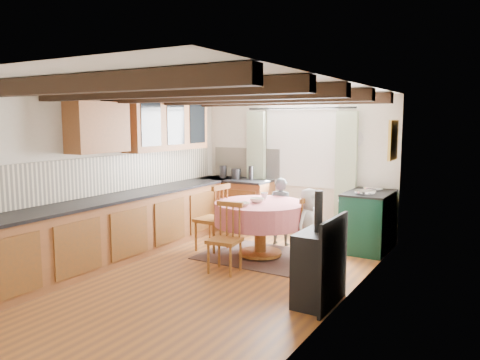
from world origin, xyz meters
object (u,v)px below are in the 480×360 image
Objects in this scene: chair_near at (225,238)px; chair_left at (212,217)px; dining_table at (260,229)px; child_far at (281,211)px; aga_range at (368,220)px; child_right at (309,226)px; cast_iron_stove at (318,248)px; cup at (264,196)px; chair_right at (317,231)px.

chair_left is at bearing 127.39° from chair_near.
dining_table is 1.23× the size of child_far.
dining_table is 1.45× the size of chair_near.
child_right is at bearing -116.52° from aga_range.
cast_iron_stove reaches higher than chair_near.
cup is (-0.06, -0.45, 0.31)m from child_far.
chair_right is at bearing 97.66° from chair_left.
child_far is (-0.03, 0.74, 0.14)m from dining_table.
chair_near is 0.92× the size of aga_range.
child_far is at bearing 124.99° from cast_iron_stove.
chair_near is 1.23m from cup.
chair_left is 0.83× the size of cast_iron_stove.
cast_iron_stove is 2.45m from child_far.
dining_table is 1.26× the size of child_right.
child_right is at bearing 6.75° from dining_table.
aga_range is 2.43m from cast_iron_stove.
cup is (-0.09, 0.29, 0.45)m from dining_table.
aga_range is at bearing 32.59° from cup.
cast_iron_stove is at bearing -87.40° from aga_range.
dining_table is 1.07× the size of cast_iron_stove.
chair_near is 0.87× the size of child_right.
chair_near is at bearing -123.25° from aga_range.
chair_near is 1.31m from chair_right.
dining_table is 1.43× the size of chair_right.
cup is at bearing 90.45° from child_right.
aga_range is 9.47× the size of cup.
chair_near is 1.25m from child_right.
child_far is at bearing 82.20° from cup.
child_far is at bearing 92.14° from dining_table.
cast_iron_stove is 11.81× the size of cup.
cast_iron_stove is (0.53, -1.34, 0.16)m from chair_right.
aga_range is 1.66m from cup.
chair_left is 1.11× the size of chair_right.
child_right is (-0.65, 1.35, -0.10)m from cast_iron_stove.
child_far reaches higher than chair_right.
cast_iron_stove is (0.11, -2.42, 0.16)m from aga_range.
child_right is at bearing 98.42° from chair_left.
cast_iron_stove is at bearing -157.95° from chair_right.
chair_left is at bearing -152.94° from cup.
chair_right reaches higher than dining_table.
chair_left is at bearing 95.59° from chair_right.
chair_near is 0.89× the size of chair_left.
chair_right is 0.13m from child_right.
dining_table is 0.88m from chair_near.
child_right reaches higher than dining_table.
cast_iron_stove is at bearing -139.95° from child_right.
child_far reaches higher than child_right.
aga_range is at bearing 42.46° from dining_table.
aga_range is (1.27, 1.16, 0.06)m from dining_table.
chair_right is (1.65, 0.15, -0.05)m from chair_left.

